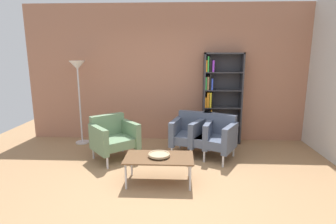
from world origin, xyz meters
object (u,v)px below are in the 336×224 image
Objects in this scene: decorative_bowl at (159,155)px; armchair_near_window at (215,136)px; armchair_spare_guest at (192,133)px; floor_lamp_torchiere at (78,75)px; armchair_by_bookshelf at (113,137)px; bookshelf_tall at (218,99)px; coffee_table_low at (159,159)px.

decorative_bowl is 1.41m from armchair_near_window.
floor_lamp_torchiere is (-2.33, 0.53, 1.03)m from armchair_spare_guest.
armchair_by_bookshelf is 1.84m from armchair_near_window.
decorative_bowl is at bearing -118.99° from bookshelf_tall.
armchair_by_bookshelf is 0.55× the size of floor_lamp_torchiere.
bookshelf_tall is 2.31m from decorative_bowl.
decorative_bowl is 0.37× the size of armchair_spare_guest.
bookshelf_tall is at bearing 61.01° from decorative_bowl.
coffee_table_low is at bearing -98.21° from armchair_spare_guest.
bookshelf_tall is at bearing -12.33° from armchair_by_bookshelf.
armchair_spare_guest and armchair_near_window have the same top height.
floor_lamp_torchiere is at bearing -177.44° from armchair_spare_guest.
armchair_by_bookshelf reaches higher than decorative_bowl.
armchair_by_bookshelf and armchair_near_window have the same top height.
bookshelf_tall is at bearing 61.01° from coffee_table_low.
armchair_spare_guest is (0.53, 1.23, -0.02)m from decorative_bowl.
bookshelf_tall reaches higher than coffee_table_low.
coffee_table_low is 1.41m from armchair_near_window.
coffee_table_low is 1.08× the size of armchair_near_window.
floor_lamp_torchiere is (-0.90, 0.85, 1.03)m from armchair_by_bookshelf.
coffee_table_low is 0.07m from decorative_bowl.
bookshelf_tall is 2.33m from coffee_table_low.
armchair_near_window reaches higher than decorative_bowl.
bookshelf_tall is 2.32m from armchair_by_bookshelf.
decorative_bowl is 0.18× the size of floor_lamp_torchiere.
armchair_near_window is at bearing -100.11° from bookshelf_tall.
armchair_spare_guest is 0.43m from armchair_near_window.
armchair_spare_guest is at bearing -175.22° from armchair_near_window.
armchair_spare_guest is (0.53, 1.23, 0.05)m from coffee_table_low.
bookshelf_tall reaches higher than armchair_by_bookshelf.
floor_lamp_torchiere is (-1.80, 1.76, 1.01)m from decorative_bowl.
bookshelf_tall is at bearing 4.34° from floor_lamp_torchiere.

